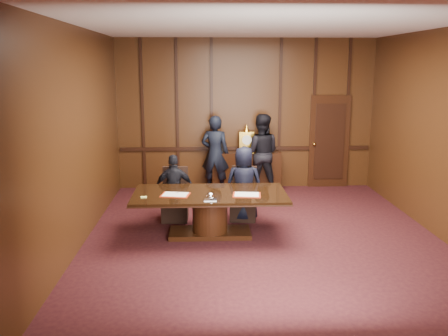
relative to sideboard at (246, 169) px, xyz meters
name	(u,v)px	position (x,y,z in m)	size (l,w,h in m)	color
room	(268,137)	(0.07, -3.12, 1.24)	(7.00, 7.04, 3.50)	black
sideboard	(246,169)	(0.00, 0.00, 0.00)	(1.60, 0.45, 1.54)	black
conference_table	(210,207)	(-0.90, -3.07, 0.02)	(2.62, 1.32, 0.76)	black
folder_left	(175,195)	(-1.48, -3.19, 0.28)	(0.51, 0.40, 0.02)	#B52B10
folder_right	(247,195)	(-0.29, -3.25, 0.28)	(0.49, 0.38, 0.02)	#B52B10
inkstand	(210,197)	(-0.90, -3.52, 0.33)	(0.20, 0.14, 0.12)	white
notepad	(144,197)	(-1.99, -3.31, 0.28)	(0.10, 0.07, 0.01)	#DFE16E
chair_left	(175,205)	(-1.55, -2.19, -0.19)	(0.49, 0.49, 0.99)	black
chair_right	(243,204)	(-0.25, -2.19, -0.19)	(0.55, 0.55, 0.99)	black
signatory_left	(174,188)	(-1.55, -2.27, 0.15)	(0.75, 0.31, 1.27)	black
signatory_right	(244,184)	(-0.25, -2.27, 0.22)	(0.69, 0.45, 1.42)	black
witness_left	(215,154)	(-0.73, -0.16, 0.40)	(0.65, 0.43, 1.78)	black
witness_right	(261,153)	(0.32, -0.16, 0.42)	(0.88, 0.68, 1.81)	black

